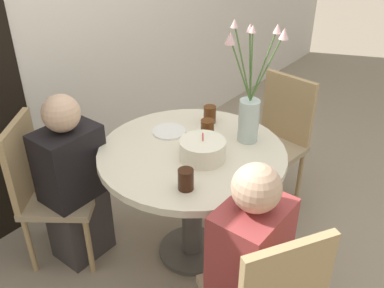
% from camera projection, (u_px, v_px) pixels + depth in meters
% --- Properties ---
extents(ground_plane, '(16.00, 16.00, 0.00)m').
position_uv_depth(ground_plane, '(192.00, 251.00, 2.66)').
color(ground_plane, gray).
extents(wall_back, '(8.00, 0.05, 2.60)m').
position_uv_depth(wall_back, '(51.00, 13.00, 2.57)').
color(wall_back, silver).
rests_on(wall_back, ground_plane).
extents(dining_table, '(1.01, 1.01, 0.74)m').
position_uv_depth(dining_table, '(192.00, 173.00, 2.36)').
color(dining_table, beige).
rests_on(dining_table, ground_plane).
extents(chair_left_flank, '(0.56, 0.56, 0.90)m').
position_uv_depth(chair_left_flank, '(46.00, 185.00, 2.42)').
color(chair_left_flank, '#9E896B').
rests_on(chair_left_flank, ground_plane).
extents(chair_right_flank, '(0.44, 0.44, 0.90)m').
position_uv_depth(chair_right_flank, '(277.00, 135.00, 2.92)').
color(chair_right_flank, '#9E896B').
rests_on(chair_right_flank, ground_plane).
extents(birthday_cake, '(0.24, 0.24, 0.15)m').
position_uv_depth(birthday_cake, '(203.00, 150.00, 2.19)').
color(birthday_cake, white).
rests_on(birthday_cake, dining_table).
extents(flower_vase, '(0.25, 0.28, 0.69)m').
position_uv_depth(flower_vase, '(249.00, 107.00, 2.28)').
color(flower_vase, '#B2C6C1').
rests_on(flower_vase, dining_table).
extents(side_plate, '(0.19, 0.19, 0.01)m').
position_uv_depth(side_plate, '(169.00, 131.00, 2.46)').
color(side_plate, white).
rests_on(side_plate, dining_table).
extents(drink_glass_0, '(0.07, 0.07, 0.12)m').
position_uv_depth(drink_glass_0, '(207.00, 130.00, 2.35)').
color(drink_glass_0, '#51280F').
rests_on(drink_glass_0, dining_table).
extents(drink_glass_1, '(0.07, 0.07, 0.10)m').
position_uv_depth(drink_glass_1, '(186.00, 179.00, 1.97)').
color(drink_glass_1, '#33190C').
rests_on(drink_glass_1, dining_table).
extents(drink_glass_2, '(0.07, 0.07, 0.10)m').
position_uv_depth(drink_glass_2, '(210.00, 115.00, 2.54)').
color(drink_glass_2, '#51280F').
rests_on(drink_glass_2, dining_table).
extents(person_boy, '(0.34, 0.24, 1.06)m').
position_uv_depth(person_boy, '(74.00, 186.00, 2.42)').
color(person_boy, '#383333').
rests_on(person_boy, ground_plane).
extents(person_woman, '(0.34, 0.24, 1.06)m').
position_uv_depth(person_woman, '(248.00, 273.00, 1.87)').
color(person_woman, '#383333').
rests_on(person_woman, ground_plane).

